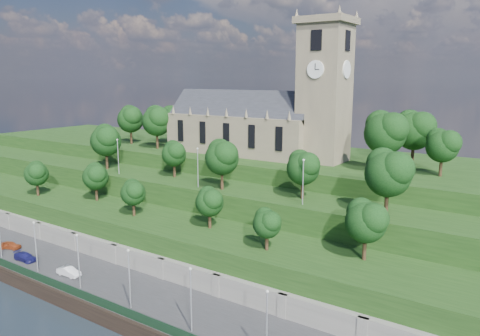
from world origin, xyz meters
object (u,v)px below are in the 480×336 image
Objects in this scene: car_middle at (69,272)px; church at (263,118)px; car_right at (25,257)px; car_left at (10,245)px.

church is at bearing -14.35° from car_middle.
car_middle is 0.92× the size of car_right.
car_left is at bearing 76.58° from car_right.
car_right is (-10.77, -0.28, -0.03)m from car_middle.
church is at bearing -24.55° from car_right.
car_left reaches higher than car_right.
car_left is 0.93× the size of car_middle.
church is 50.05m from car_right.
car_left is 0.86× the size of car_right.
car_middle is at bearing -116.19° from car_left.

